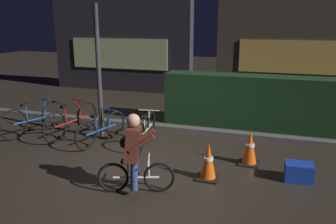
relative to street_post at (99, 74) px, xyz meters
The scene contains 14 objects.
ground_plane 2.45m from the street_post, 37.45° to the right, with size 40.00×40.00×0.00m, color #2D261E.
sidewalk_curb 2.32m from the street_post, 32.55° to the left, with size 12.00×0.24×0.12m, color #56544F.
hedge_row 3.95m from the street_post, 29.44° to the left, with size 4.80×0.70×1.29m, color #19381C.
storefront_left 5.72m from the street_post, 110.72° to the left, with size 5.42×0.54×4.51m.
storefront_right 7.34m from the street_post, 55.04° to the left, with size 5.34×0.54×4.02m.
street_post is the anchor object (origin of this frame).
parked_bike_leftmost 1.96m from the street_post, behind, with size 0.63×1.65×0.80m.
parked_bike_left_mid 1.30m from the street_post, behind, with size 0.46×1.73×0.80m.
parked_bike_center_left 1.19m from the street_post, 61.23° to the right, with size 0.48×1.51×0.71m.
parked_bike_center_right 1.58m from the street_post, ahead, with size 0.46×1.50×0.69m.
traffic_cone_near 3.21m from the street_post, 25.73° to the right, with size 0.36×0.36×0.63m.
traffic_cone_far 3.52m from the street_post, ahead, with size 0.36×0.36×0.65m.
blue_crate 4.42m from the street_post, 12.30° to the right, with size 0.44×0.32×0.30m, color #193DB7.
cyclist 2.82m from the street_post, 50.54° to the right, with size 1.14×0.50×1.25m.
Camera 1 is at (2.12, -5.26, 2.54)m, focal length 36.34 mm.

